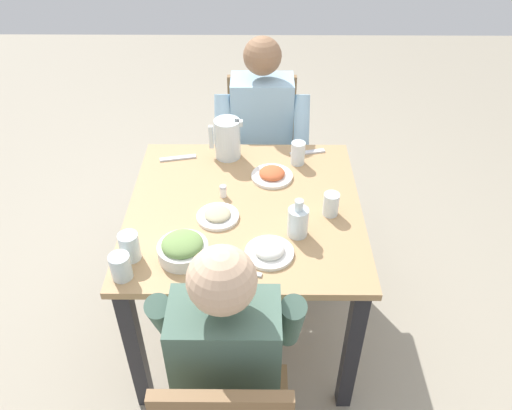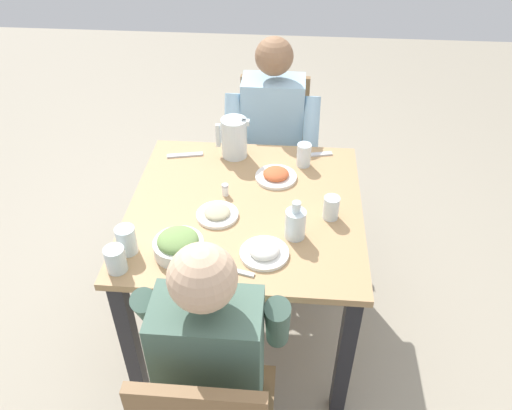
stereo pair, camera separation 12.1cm
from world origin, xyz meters
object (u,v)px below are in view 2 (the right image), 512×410
Objects in this scene: water_pitcher at (234,138)px; plate_beans at (217,214)px; salt_shaker at (225,190)px; oil_carafe at (295,225)px; plate_yoghurt at (264,251)px; dining_table at (246,227)px; water_glass_near_left at (331,208)px; chair_near at (273,147)px; water_glass_by_pitcher at (126,240)px; water_glass_center at (116,259)px; water_glass_far_left at (304,155)px; diner_far at (216,349)px; plate_rice_curry at (276,175)px; diner_near at (271,143)px; salad_bowl at (178,244)px.

plate_beans is at bearing 87.73° from water_pitcher.
oil_carafe is at bearing 141.58° from salt_shaker.
dining_table is at bearing -70.81° from plate_yoghurt.
water_glass_near_left is at bearing 172.49° from dining_table.
water_glass_by_pitcher is at bearing 67.44° from chair_near.
water_glass_center is 0.89× the size of water_glass_by_pitcher.
water_glass_near_left is 0.39m from water_glass_far_left.
diner_far is (0.11, 1.50, 0.15)m from chair_near.
plate_yoghurt is 3.41× the size of salt_shaker.
water_glass_far_left is at bearing 107.19° from chair_near.
water_glass_far_left is at bearing -93.30° from oil_carafe.
plate_rice_curry is at bearing -47.42° from water_glass_near_left.
diner_far is at bearing 69.59° from plate_yoghurt.
dining_table is 0.33m from plate_yoghurt.
plate_beans is at bearing 76.10° from diner_near.
water_glass_near_left is 1.00× the size of water_glass_center.
water_glass_center is at bearing 68.50° from chair_near.
water_glass_far_left is (-0.12, -0.12, 0.04)m from plate_rice_curry.
water_glass_near_left is at bearing -155.92° from salad_bowl.
water_glass_far_left is at bearing -135.89° from plate_rice_curry.
chair_near is 4.82× the size of plate_rice_curry.
chair_near is 4.80× the size of salad_bowl.
diner_near is at bearing -96.45° from dining_table.
water_glass_near_left is at bearing -176.17° from plate_beans.
water_glass_by_pitcher is 1.01× the size of water_glass_far_left.
diner_near is at bearing -68.32° from water_glass_near_left.
plate_rice_curry is at bearing 93.87° from chair_near.
plate_yoghurt is at bearing -177.30° from salad_bowl.
diner_near is at bearing -94.83° from diner_far.
oil_carafe is (-0.63, -0.23, 0.01)m from water_glass_center.
water_pitcher is 3.52× the size of salt_shaker.
diner_far is at bearing 96.96° from plate_beans.
diner_far is 6.26× the size of water_pitcher.
plate_rice_curry is (-0.21, 0.17, -0.08)m from water_pitcher.
chair_near is 0.63m from water_glass_far_left.
diner_far is 0.42m from salad_bowl.
salt_shaker is (0.19, -0.35, 0.01)m from plate_yoghurt.
plate_rice_curry is 1.69× the size of water_glass_far_left.
salt_shaker is (0.33, 0.26, -0.03)m from water_glass_far_left.
salt_shaker is at bearing -14.44° from water_glass_near_left.
diner_near is 22.01× the size of salt_shaker.
water_glass_near_left reaches higher than salad_bowl.
water_pitcher is 0.70m from salad_bowl.
chair_near is 0.98m from plate_beans.
chair_near is 9.06× the size of water_glass_center.
diner_near is 0.85m from oil_carafe.
water_pitcher is 1.93× the size of water_glass_center.
plate_rice_curry is 0.82m from water_glass_center.
plate_rice_curry is at bearing -135.67° from water_glass_by_pitcher.
dining_table is 9.85× the size of water_glass_near_left.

